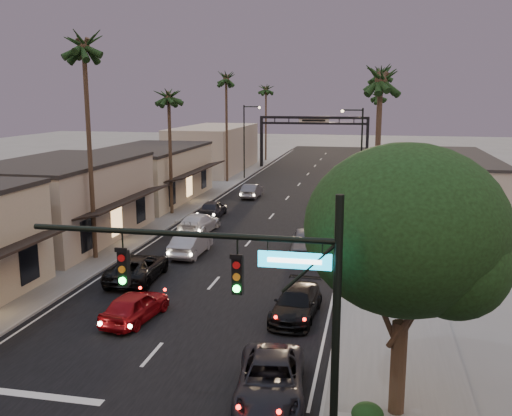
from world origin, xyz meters
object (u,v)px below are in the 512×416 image
at_px(palm_rb, 380,70).
at_px(oncoming_red, 135,306).
at_px(palm_rc, 378,93).
at_px(curbside_near, 271,380).
at_px(traffic_signal, 263,294).
at_px(streetlight_left, 246,136).
at_px(palm_ra, 381,72).
at_px(palm_far, 266,87).
at_px(oncoming_pickup, 138,267).
at_px(corner_tree, 408,237).
at_px(curbside_black, 296,304).
at_px(palm_lc, 168,92).
at_px(streetlight_right, 359,147).
at_px(palm_lb, 83,39).
at_px(arch, 314,129).
at_px(palm_ld, 226,75).
at_px(oncoming_silver, 191,244).

bearing_deg(palm_rb, oncoming_red, -109.10).
bearing_deg(palm_rc, curbside_near, -93.42).
relative_size(traffic_signal, curbside_near, 1.72).
relative_size(streetlight_left, palm_ra, 0.68).
distance_m(palm_ra, palm_rb, 20.02).
relative_size(palm_far, oncoming_pickup, 2.51).
xyz_separation_m(corner_tree, palm_rb, (-0.88, 36.55, 6.44)).
bearing_deg(palm_rb, curbside_black, -96.85).
distance_m(corner_tree, palm_lc, 34.09).
xyz_separation_m(traffic_signal, streetlight_right, (1.23, 41.00, 0.25)).
bearing_deg(curbside_black, oncoming_pickup, 162.80).
distance_m(palm_lc, curbside_black, 26.90).
relative_size(palm_lb, palm_far, 1.15).
height_order(traffic_signal, corner_tree, corner_tree).
bearing_deg(streetlight_left, curbside_black, -74.35).
relative_size(curbside_near, curbside_black, 1.05).
relative_size(oncoming_red, oncoming_pickup, 0.79).
xyz_separation_m(streetlight_right, palm_ra, (1.68, -21.00, 6.11)).
relative_size(arch, palm_ld, 1.07).
distance_m(oncoming_silver, curbside_near, 18.43).
bearing_deg(palm_rb, palm_ra, -90.00).
relative_size(traffic_signal, palm_lb, 0.56).
xyz_separation_m(palm_ra, curbside_black, (-3.48, -8.96, -10.76)).
relative_size(streetlight_right, palm_rb, 0.63).
relative_size(arch, curbside_black, 3.24).
xyz_separation_m(oncoming_pickup, curbside_black, (9.43, -3.64, -0.05)).
bearing_deg(palm_ra, palm_lc, 145.10).
bearing_deg(oncoming_silver, streetlight_right, -114.24).
bearing_deg(oncoming_silver, palm_rc, -105.01).
distance_m(streetlight_right, streetlight_left, 18.99).
height_order(palm_rb, oncoming_pickup, palm_rb).
bearing_deg(palm_lb, curbside_near, -45.99).
xyz_separation_m(arch, palm_lc, (-8.60, -34.00, 4.94)).
relative_size(palm_lb, palm_lc, 1.25).
bearing_deg(traffic_signal, palm_rb, 85.84).
bearing_deg(palm_ld, arch, 60.17).
distance_m(palm_ld, oncoming_pickup, 38.40).
distance_m(streetlight_right, oncoming_silver, 23.51).
bearing_deg(streetlight_left, curbside_near, -76.42).
xyz_separation_m(traffic_signal, palm_lb, (-14.29, 18.00, 8.30)).
xyz_separation_m(palm_rc, curbside_near, (-3.37, -56.32, -9.78)).
bearing_deg(palm_lb, palm_far, 89.69).
bearing_deg(streetlight_right, traffic_signal, -91.72).
bearing_deg(streetlight_right, curbside_near, -92.59).
height_order(streetlight_right, oncoming_pickup, streetlight_right).
xyz_separation_m(streetlight_right, oncoming_pickup, (-11.23, -26.32, -4.60)).
xyz_separation_m(palm_lc, oncoming_silver, (5.61, -11.82, -9.72)).
distance_m(palm_far, oncoming_silver, 55.13).
bearing_deg(curbside_black, palm_far, 105.93).
bearing_deg(oncoming_red, palm_far, -76.59).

